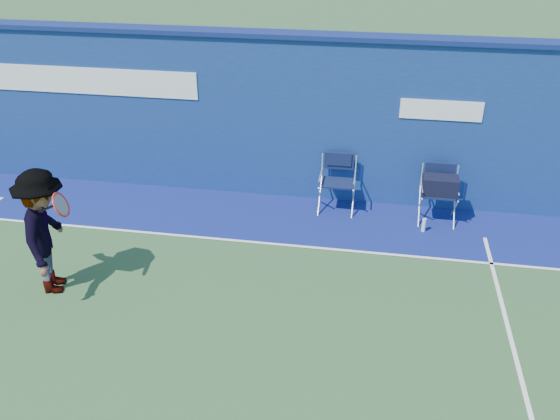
% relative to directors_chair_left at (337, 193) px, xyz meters
% --- Properties ---
extents(ground, '(80.00, 80.00, 0.00)m').
position_rel_directors_chair_left_xyz_m(ground, '(-1.90, -4.62, -0.34)').
color(ground, '#2F542D').
rests_on(ground, ground).
extents(stadium_wall, '(24.00, 0.50, 3.08)m').
position_rel_directors_chair_left_xyz_m(stadium_wall, '(-1.91, 0.58, 1.21)').
color(stadium_wall, navy).
rests_on(stadium_wall, ground).
extents(out_of_bounds_strip, '(24.00, 1.80, 0.01)m').
position_rel_directors_chair_left_xyz_m(out_of_bounds_strip, '(-1.90, -0.52, -0.34)').
color(out_of_bounds_strip, navy).
rests_on(out_of_bounds_strip, ground).
extents(court_lines, '(24.00, 12.00, 0.01)m').
position_rel_directors_chair_left_xyz_m(court_lines, '(-1.90, -4.02, -0.33)').
color(court_lines, white).
rests_on(court_lines, out_of_bounds_strip).
extents(directors_chair_left, '(0.62, 0.57, 1.04)m').
position_rel_directors_chair_left_xyz_m(directors_chair_left, '(0.00, 0.00, 0.00)').
color(directors_chair_left, silver).
rests_on(directors_chair_left, ground).
extents(directors_chair_right, '(0.61, 0.54, 1.02)m').
position_rel_directors_chair_left_xyz_m(directors_chair_right, '(1.79, -0.13, 0.08)').
color(directors_chair_right, silver).
rests_on(directors_chair_right, ground).
extents(water_bottle, '(0.07, 0.07, 0.25)m').
position_rel_directors_chair_left_xyz_m(water_bottle, '(1.57, -0.55, -0.22)').
color(water_bottle, white).
rests_on(water_bottle, ground).
extents(tennis_player, '(1.05, 1.39, 1.91)m').
position_rel_directors_chair_left_xyz_m(tennis_player, '(-3.91, -3.15, 0.61)').
color(tennis_player, '#EA4738').
rests_on(tennis_player, ground).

